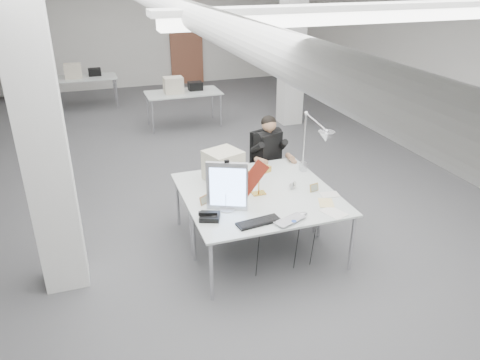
% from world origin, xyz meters
% --- Properties ---
extents(room_shell, '(10.04, 14.04, 3.24)m').
position_xyz_m(room_shell, '(0.04, 0.13, 1.69)').
color(room_shell, '#48484A').
rests_on(room_shell, ground).
extents(desk_main, '(1.80, 0.90, 0.02)m').
position_xyz_m(desk_main, '(0.00, -2.50, 0.74)').
color(desk_main, silver).
rests_on(desk_main, room_shell).
extents(desk_second, '(1.80, 0.90, 0.02)m').
position_xyz_m(desk_second, '(0.00, -1.60, 0.74)').
color(desk_second, silver).
rests_on(desk_second, room_shell).
extents(bg_desk_a, '(1.60, 0.80, 0.02)m').
position_xyz_m(bg_desk_a, '(0.20, 3.00, 0.74)').
color(bg_desk_a, silver).
rests_on(bg_desk_a, room_shell).
extents(bg_desk_b, '(1.60, 0.80, 0.02)m').
position_xyz_m(bg_desk_b, '(-1.80, 5.20, 0.74)').
color(bg_desk_b, silver).
rests_on(bg_desk_b, room_shell).
extents(filing_cabinet, '(0.45, 0.55, 1.20)m').
position_xyz_m(filing_cabinet, '(-3.50, 6.65, 0.60)').
color(filing_cabinet, gray).
rests_on(filing_cabinet, room_shell).
extents(office_chair, '(0.69, 0.69, 1.09)m').
position_xyz_m(office_chair, '(0.58, -0.89, 0.55)').
color(office_chair, black).
rests_on(office_chair, room_shell).
extents(seated_person, '(0.74, 0.82, 1.00)m').
position_xyz_m(seated_person, '(0.58, -0.94, 0.90)').
color(seated_person, black).
rests_on(seated_person, office_chair).
extents(monitor, '(0.44, 0.23, 0.57)m').
position_xyz_m(monitor, '(-0.48, -2.32, 1.04)').
color(monitor, '#AFAFB4').
rests_on(monitor, desk_main).
extents(pennant, '(0.43, 0.05, 0.47)m').
position_xyz_m(pennant, '(-0.20, -2.36, 1.10)').
color(pennant, maroon).
rests_on(pennant, monitor).
extents(keyboard, '(0.50, 0.22, 0.02)m').
position_xyz_m(keyboard, '(-0.26, -2.73, 0.77)').
color(keyboard, black).
rests_on(keyboard, desk_main).
extents(laptop, '(0.44, 0.36, 0.03)m').
position_xyz_m(laptop, '(0.10, -2.86, 0.77)').
color(laptop, silver).
rests_on(laptop, desk_main).
extents(mouse, '(0.11, 0.08, 0.04)m').
position_xyz_m(mouse, '(0.27, -2.74, 0.77)').
color(mouse, '#A9A8AD').
rests_on(mouse, desk_main).
extents(bankers_lamp, '(0.31, 0.21, 0.32)m').
position_xyz_m(bankers_lamp, '(-0.01, -2.08, 0.92)').
color(bankers_lamp, '#C4883D').
rests_on(bankers_lamp, desk_main).
extents(desk_phone, '(0.27, 0.26, 0.05)m').
position_xyz_m(desk_phone, '(-0.73, -2.47, 0.78)').
color(desk_phone, black).
rests_on(desk_phone, desk_main).
extents(picture_frame_left, '(0.13, 0.10, 0.10)m').
position_xyz_m(picture_frame_left, '(-0.70, -2.11, 0.81)').
color(picture_frame_left, tan).
rests_on(picture_frame_left, desk_main).
extents(picture_frame_right, '(0.13, 0.06, 0.10)m').
position_xyz_m(picture_frame_right, '(0.66, -2.23, 0.80)').
color(picture_frame_right, tan).
rests_on(picture_frame_right, desk_main).
extents(desk_clock, '(0.11, 0.07, 0.11)m').
position_xyz_m(desk_clock, '(0.44, -2.08, 0.81)').
color(desk_clock, '#B5B6BA').
rests_on(desk_clock, desk_main).
extents(paper_stack_a, '(0.27, 0.33, 0.01)m').
position_xyz_m(paper_stack_a, '(0.62, -2.79, 0.76)').
color(paper_stack_a, silver).
rests_on(paper_stack_a, desk_main).
extents(paper_stack_b, '(0.24, 0.28, 0.01)m').
position_xyz_m(paper_stack_b, '(0.65, -2.56, 0.76)').
color(paper_stack_b, '#DFC585').
rests_on(paper_stack_b, desk_main).
extents(paper_stack_c, '(0.24, 0.19, 0.01)m').
position_xyz_m(paper_stack_c, '(0.79, -2.38, 0.76)').
color(paper_stack_c, silver).
rests_on(paper_stack_c, desk_main).
extents(beige_monitor, '(0.52, 0.51, 0.39)m').
position_xyz_m(beige_monitor, '(-0.29, -1.55, 0.95)').
color(beige_monitor, beige).
rests_on(beige_monitor, desk_second).
extents(architect_lamp, '(0.33, 0.66, 0.82)m').
position_xyz_m(architect_lamp, '(0.80, -1.87, 1.16)').
color(architect_lamp, silver).
rests_on(architect_lamp, desk_second).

